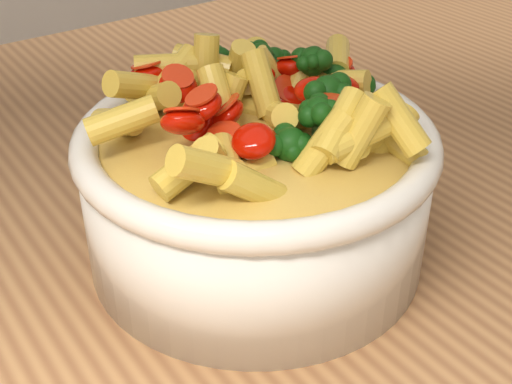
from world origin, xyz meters
TOP-DOWN VIEW (x-y plane):
  - table at (0.00, 0.00)m, footprint 1.20×0.80m
  - serving_bowl at (-0.00, -0.07)m, footprint 0.22×0.22m
  - pasta_salad at (-0.00, -0.07)m, footprint 0.17×0.17m

SIDE VIEW (x-z plane):
  - table at x=0.00m, z-range 0.35..1.25m
  - serving_bowl at x=0.00m, z-range 0.90..1.00m
  - pasta_salad at x=0.00m, z-range 0.99..1.03m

